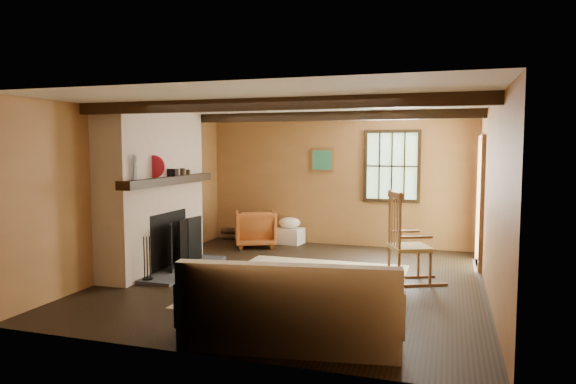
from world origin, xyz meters
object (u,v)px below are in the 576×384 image
at_px(fireplace, 155,196).
at_px(armchair, 255,228).
at_px(rocking_chair, 406,244).
at_px(sofa, 293,312).
at_px(laundry_basket, 290,236).

bearing_deg(fireplace, armchair, 68.73).
distance_m(rocking_chair, armchair, 3.39).
bearing_deg(sofa, fireplace, 133.66).
xyz_separation_m(rocking_chair, armchair, (-2.88, 1.77, -0.19)).
bearing_deg(rocking_chair, laundry_basket, 22.63).
bearing_deg(laundry_basket, armchair, -138.97).
distance_m(rocking_chair, laundry_basket, 3.27).
xyz_separation_m(sofa, armchair, (-2.05, 4.30, 0.05)).
relative_size(rocking_chair, armchair, 1.69).
height_order(sofa, laundry_basket, sofa).
distance_m(sofa, armchair, 4.76).
height_order(sofa, armchair, sofa).
bearing_deg(sofa, armchair, 106.90).
bearing_deg(laundry_basket, fireplace, -117.72).
height_order(rocking_chair, sofa, rocking_chair).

